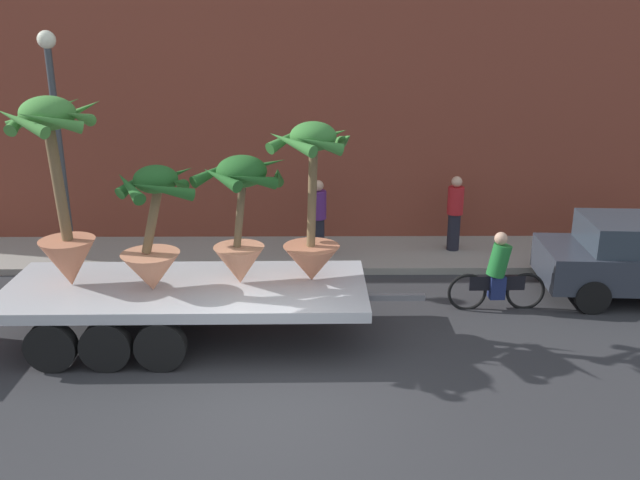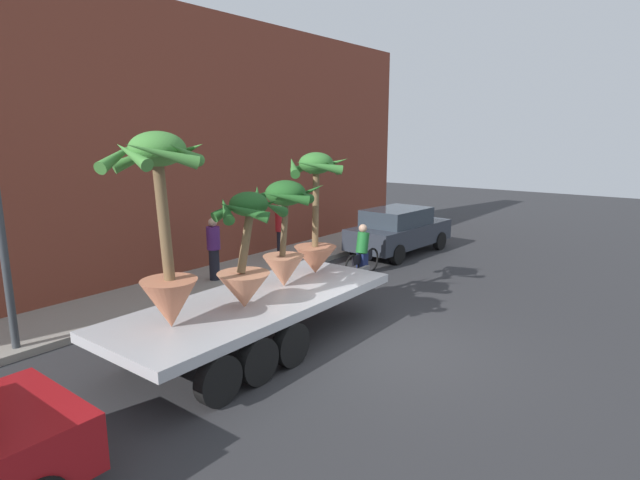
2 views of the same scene
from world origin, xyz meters
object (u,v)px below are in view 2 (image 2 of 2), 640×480
(cyclist, at_px, (362,253))
(flatbed_trailer, at_px, (247,312))
(potted_palm_rear, at_px, (316,218))
(pedestrian_near_gate, at_px, (281,230))
(potted_palm_middle, at_px, (284,230))
(parked_car, at_px, (399,230))
(potted_palm_extra, at_px, (164,231))
(pedestrian_far_left, at_px, (214,248))
(potted_palm_front, at_px, (246,257))

(cyclist, bearing_deg, flatbed_trailer, -168.25)
(potted_palm_rear, relative_size, pedestrian_near_gate, 1.57)
(potted_palm_middle, distance_m, pedestrian_near_gate, 6.04)
(parked_car, bearing_deg, potted_palm_extra, -170.85)
(potted_palm_middle, distance_m, parked_car, 7.96)
(parked_car, bearing_deg, flatbed_trailer, -168.91)
(potted_palm_rear, height_order, pedestrian_far_left, potted_palm_rear)
(parked_car, relative_size, pedestrian_far_left, 2.53)
(flatbed_trailer, relative_size, potted_palm_middle, 3.24)
(cyclist, xyz_separation_m, pedestrian_far_left, (-3.32, 2.62, 0.37))
(pedestrian_far_left, bearing_deg, potted_palm_front, -123.37)
(cyclist, distance_m, pedestrian_near_gate, 3.00)
(potted_palm_rear, bearing_deg, flatbed_trailer, -174.50)
(potted_palm_middle, bearing_deg, parked_car, 11.91)
(potted_palm_rear, distance_m, potted_palm_front, 2.60)
(flatbed_trailer, relative_size, potted_palm_rear, 2.62)
(potted_palm_middle, bearing_deg, potted_palm_front, -167.00)
(cyclist, bearing_deg, potted_palm_rear, -164.07)
(potted_palm_extra, xyz_separation_m, pedestrian_near_gate, (7.23, 4.13, -1.53))
(cyclist, relative_size, parked_car, 0.42)
(potted_palm_extra, relative_size, parked_car, 0.72)
(pedestrian_near_gate, bearing_deg, flatbed_trailer, -143.14)
(pedestrian_near_gate, distance_m, pedestrian_far_left, 3.10)
(potted_palm_front, xyz_separation_m, pedestrian_far_left, (2.65, 4.03, -0.86))
(cyclist, distance_m, pedestrian_far_left, 4.25)
(potted_palm_middle, distance_m, cyclist, 4.94)
(cyclist, bearing_deg, potted_palm_front, -166.77)
(potted_palm_middle, distance_m, pedestrian_far_left, 4.07)
(potted_palm_middle, bearing_deg, potted_palm_rear, 5.18)
(potted_palm_extra, relative_size, pedestrian_near_gate, 1.82)
(pedestrian_near_gate, bearing_deg, parked_car, -36.07)
(potted_palm_rear, relative_size, pedestrian_far_left, 1.57)
(cyclist, xyz_separation_m, pedestrian_near_gate, (-0.24, 2.97, 0.37))
(potted_palm_middle, xyz_separation_m, parked_car, (7.68, 1.62, -1.33))
(pedestrian_far_left, bearing_deg, parked_car, -18.03)
(potted_palm_middle, xyz_separation_m, cyclist, (4.59, 1.08, -1.48))
(potted_palm_rear, bearing_deg, parked_car, 13.08)
(flatbed_trailer, height_order, potted_palm_middle, potted_palm_middle)
(parked_car, bearing_deg, pedestrian_far_left, 161.97)
(cyclist, bearing_deg, potted_palm_extra, -171.14)
(potted_palm_extra, distance_m, pedestrian_far_left, 5.83)
(cyclist, bearing_deg, parked_car, 9.83)
(flatbed_trailer, height_order, potted_palm_rear, potted_palm_rear)
(flatbed_trailer, bearing_deg, pedestrian_far_left, 57.01)
(parked_car, distance_m, pedestrian_far_left, 6.75)
(cyclist, distance_m, parked_car, 3.14)
(flatbed_trailer, height_order, pedestrian_near_gate, pedestrian_near_gate)
(potted_palm_rear, bearing_deg, pedestrian_far_left, 88.27)
(potted_palm_rear, xyz_separation_m, potted_palm_extra, (-4.04, -0.19, 0.33))
(potted_palm_rear, relative_size, potted_palm_middle, 1.24)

